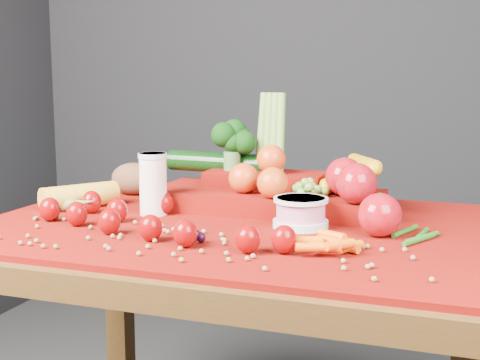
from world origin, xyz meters
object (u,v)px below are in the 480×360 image
(milk_glass, at_px, (153,182))
(yogurt_bowl, at_px, (301,212))
(table, at_px, (237,271))
(produce_mound, at_px, (281,185))

(milk_glass, xyz_separation_m, yogurt_bowl, (0.34, -0.01, -0.04))
(table, xyz_separation_m, produce_mound, (0.05, 0.15, 0.17))
(table, height_order, milk_glass, milk_glass)
(table, distance_m, yogurt_bowl, 0.20)
(milk_glass, bearing_deg, yogurt_bowl, -1.93)
(milk_glass, relative_size, produce_mound, 0.22)
(table, height_order, yogurt_bowl, yogurt_bowl)
(yogurt_bowl, bearing_deg, table, -179.14)
(table, distance_m, produce_mound, 0.23)
(milk_glass, relative_size, yogurt_bowl, 1.21)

